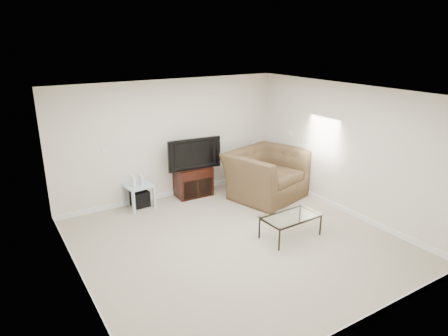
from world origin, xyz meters
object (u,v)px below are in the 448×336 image
television (192,153)px  subwoofer (140,198)px  tv_stand (193,181)px  recliner (267,167)px  coffee_table (290,226)px  side_table (139,196)px

television → subwoofer: 1.44m
tv_stand → recliner: bearing=-32.9°
tv_stand → recliner: 1.63m
coffee_table → subwoofer: bearing=123.6°
recliner → coffee_table: recliner is taller
television → coffee_table: size_ratio=1.05×
subwoofer → coffee_table: bearing=-56.4°
television → coffee_table: (0.54, -2.56, -0.77)m
coffee_table → recliner: bearing=65.5°
recliner → coffee_table: (-0.77, -1.69, -0.48)m
television → subwoofer: size_ratio=3.40×
subwoofer → recliner: recliner is taller
side_table → recliner: bearing=-19.5°
tv_stand → side_table: bearing=-178.4°
recliner → tv_stand: bearing=130.3°
tv_stand → subwoofer: (-1.20, 0.02, -0.15)m
side_table → recliner: size_ratio=0.33×
television → side_table: size_ratio=2.13×
television → recliner: (1.31, -0.87, -0.30)m
television → side_table: (-1.23, 0.03, -0.73)m
tv_stand → side_table: size_ratio=1.51×
recliner → television: bearing=131.2°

